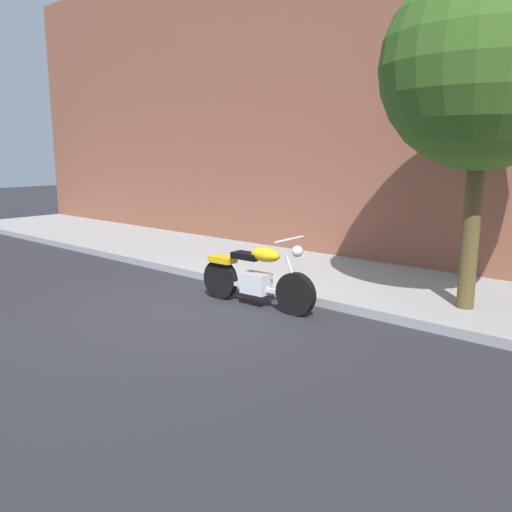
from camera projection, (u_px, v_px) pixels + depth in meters
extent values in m
plane|color=#28282D|center=(204.00, 310.00, 8.03)|extent=(60.00, 60.00, 0.00)
cube|color=#9C9C9C|center=(312.00, 274.00, 10.12)|extent=(24.64, 3.10, 0.14)
cube|color=brown|center=(366.00, 91.00, 10.77)|extent=(24.64, 0.50, 7.19)
cylinder|color=black|center=(296.00, 294.00, 7.74)|extent=(0.65, 0.16, 0.64)
cylinder|color=black|center=(221.00, 279.00, 8.63)|extent=(0.65, 0.16, 0.64)
cube|color=silver|center=(256.00, 283.00, 8.17)|extent=(0.45, 0.30, 0.32)
cube|color=silver|center=(256.00, 287.00, 8.19)|extent=(1.33, 0.15, 0.06)
ellipsoid|color=yellow|center=(265.00, 255.00, 7.97)|extent=(0.53, 0.29, 0.22)
cube|color=black|center=(247.00, 256.00, 8.20)|extent=(0.49, 0.26, 0.10)
cube|color=yellow|center=(223.00, 259.00, 8.53)|extent=(0.45, 0.26, 0.10)
cylinder|color=silver|center=(292.00, 275.00, 7.72)|extent=(0.27, 0.06, 0.58)
cylinder|color=silver|center=(290.00, 239.00, 7.65)|extent=(0.07, 0.70, 0.04)
sphere|color=silver|center=(297.00, 251.00, 7.60)|extent=(0.17, 0.17, 0.17)
cylinder|color=silver|center=(250.00, 285.00, 8.47)|extent=(0.80, 0.13, 0.09)
cylinder|color=brown|center=(471.00, 224.00, 7.46)|extent=(0.24, 0.24, 2.73)
sphere|color=#38611F|center=(484.00, 66.00, 7.04)|extent=(2.78, 2.78, 2.78)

